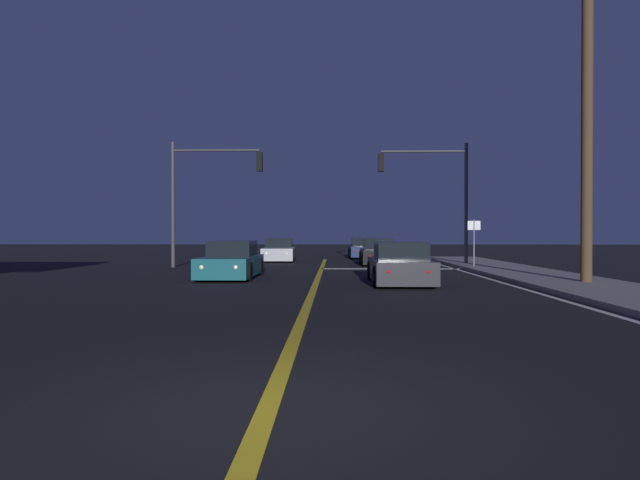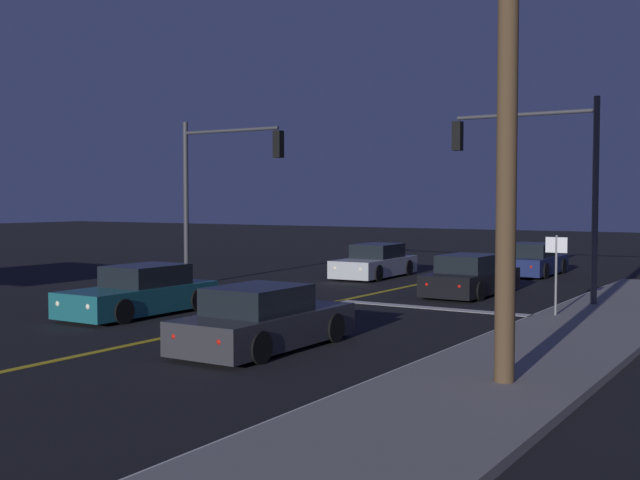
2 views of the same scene
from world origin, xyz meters
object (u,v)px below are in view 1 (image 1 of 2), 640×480
(car_side_waiting_navy, at_px, (363,249))
(utility_pole_right, at_px, (587,111))
(car_mid_block_silver, at_px, (279,251))
(street_sign_corner, at_px, (474,236))
(traffic_signal_far_left, at_px, (205,183))
(car_far_approaching_teal, at_px, (232,262))
(traffic_signal_near_right, at_px, (435,184))
(car_parked_curb_black, at_px, (378,253))
(car_distant_tail_charcoal, at_px, (400,265))

(car_side_waiting_navy, relative_size, utility_pole_right, 0.43)
(car_mid_block_silver, bearing_deg, street_sign_corner, 138.23)
(utility_pole_right, bearing_deg, traffic_signal_far_left, 145.57)
(utility_pole_right, distance_m, street_sign_corner, 8.95)
(car_mid_block_silver, relative_size, utility_pole_right, 0.47)
(car_far_approaching_teal, xyz_separation_m, traffic_signal_near_right, (8.64, 7.68, 3.48))
(car_parked_curb_black, height_order, traffic_signal_far_left, traffic_signal_far_left)
(car_side_waiting_navy, bearing_deg, utility_pole_right, -74.70)
(car_side_waiting_navy, xyz_separation_m, street_sign_corner, (4.29, -11.99, 0.92))
(car_mid_block_silver, height_order, car_parked_curb_black, same)
(car_far_approaching_teal, relative_size, car_distant_tail_charcoal, 1.04)
(car_far_approaching_teal, relative_size, car_parked_curb_black, 0.99)
(street_sign_corner, bearing_deg, traffic_signal_far_left, 173.51)
(traffic_signal_far_left, bearing_deg, utility_pole_right, -34.43)
(traffic_signal_far_left, bearing_deg, car_side_waiting_navy, 52.88)
(car_far_approaching_teal, distance_m, car_side_waiting_navy, 17.77)
(car_far_approaching_teal, distance_m, car_distant_tail_charcoal, 6.22)
(car_parked_curb_black, height_order, traffic_signal_near_right, traffic_signal_near_right)
(car_parked_curb_black, height_order, street_sign_corner, street_sign_corner)
(car_far_approaching_teal, relative_size, utility_pole_right, 0.45)
(car_far_approaching_teal, height_order, car_distant_tail_charcoal, same)
(car_side_waiting_navy, bearing_deg, car_distant_tail_charcoal, -90.01)
(car_side_waiting_navy, relative_size, street_sign_corner, 1.99)
(car_side_waiting_navy, xyz_separation_m, car_distant_tail_charcoal, (0.19, -19.12, 0.00))
(traffic_signal_near_right, bearing_deg, utility_pole_right, 103.79)
(car_parked_curb_black, xyz_separation_m, utility_pole_right, (5.33, -12.10, 4.71))
(utility_pole_right, bearing_deg, car_mid_block_silver, 124.51)
(car_parked_curb_black, bearing_deg, car_side_waiting_navy, 93.13)
(car_side_waiting_navy, distance_m, traffic_signal_far_left, 13.71)
(street_sign_corner, bearing_deg, car_parked_curb_black, 133.75)
(traffic_signal_far_left, bearing_deg, traffic_signal_near_right, 7.22)
(car_mid_block_silver, distance_m, car_far_approaching_teal, 12.64)
(traffic_signal_near_right, height_order, street_sign_corner, traffic_signal_near_right)
(car_far_approaching_teal, relative_size, traffic_signal_near_right, 0.76)
(car_parked_curb_black, distance_m, traffic_signal_far_left, 9.44)
(traffic_signal_near_right, bearing_deg, street_sign_corner, 114.03)
(car_parked_curb_black, bearing_deg, utility_pole_right, -65.72)
(car_parked_curb_black, distance_m, utility_pole_right, 14.03)
(car_parked_curb_black, xyz_separation_m, traffic_signal_far_left, (-8.37, -2.70, 3.40))
(traffic_signal_near_right, xyz_separation_m, traffic_signal_far_left, (-11.05, -1.40, -0.08))
(car_mid_block_silver, xyz_separation_m, traffic_signal_near_right, (8.18, -4.96, 3.48))
(utility_pole_right, bearing_deg, car_parked_curb_black, 113.77)
(car_distant_tail_charcoal, relative_size, car_parked_curb_black, 0.96)
(traffic_signal_near_right, bearing_deg, car_side_waiting_navy, -71.69)
(car_mid_block_silver, relative_size, car_parked_curb_black, 1.02)
(car_parked_curb_black, bearing_deg, traffic_signal_near_right, -25.45)
(car_mid_block_silver, bearing_deg, traffic_signal_far_left, 63.33)
(car_mid_block_silver, xyz_separation_m, car_far_approaching_teal, (-0.46, -12.63, -0.00))
(car_far_approaching_teal, xyz_separation_m, traffic_signal_far_left, (-2.41, 6.28, 3.40))
(car_far_approaching_teal, bearing_deg, traffic_signal_far_left, -69.14)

